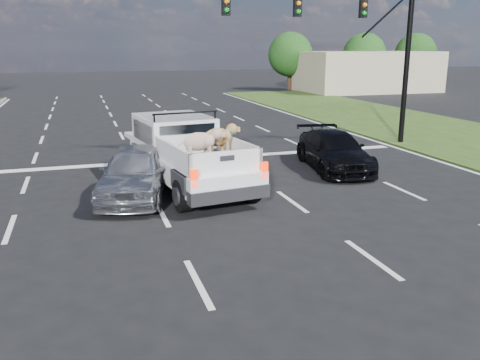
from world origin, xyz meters
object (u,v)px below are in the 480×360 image
Objects in this scene: traffic_signal at (358,29)px; pickup_truck at (187,152)px; black_coupe at (334,150)px; silver_sedan at (135,172)px.

pickup_truck is at bearing -152.68° from traffic_signal.
pickup_truck is 5.23m from black_coupe.
silver_sedan is at bearing -152.92° from traffic_signal.
pickup_truck is 1.40× the size of black_coupe.
traffic_signal reaches higher than silver_sedan.
traffic_signal is 9.50m from pickup_truck.
traffic_signal reaches higher than black_coupe.
traffic_signal reaches higher than pickup_truck.
traffic_signal is 11.29m from silver_sedan.
silver_sedan is at bearing -159.50° from black_coupe.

